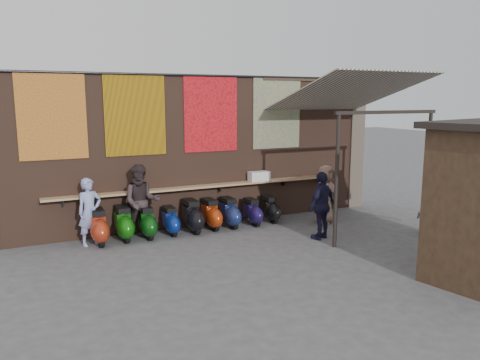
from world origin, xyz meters
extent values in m
plane|color=#474749|center=(0.00, 0.00, 0.00)|extent=(70.00, 70.00, 0.00)
cube|color=brown|center=(0.00, 2.70, 2.00)|extent=(10.00, 0.40, 4.00)
cube|color=#4C4238|center=(5.20, 2.70, 2.00)|extent=(0.50, 0.50, 4.00)
cube|color=#9E7A51|center=(0.00, 2.33, 1.10)|extent=(8.00, 0.32, 0.05)
cube|color=white|center=(1.65, 2.30, 1.26)|extent=(0.59, 0.28, 0.27)
cube|color=maroon|center=(-3.60, 2.48, 3.00)|extent=(1.50, 0.02, 2.00)
cube|color=#EFA30E|center=(-1.70, 2.48, 3.00)|extent=(1.50, 0.02, 2.00)
cube|color=red|center=(0.30, 2.48, 3.00)|extent=(1.50, 0.02, 2.00)
cube|color=#26508D|center=(2.30, 2.48, 3.00)|extent=(1.50, 0.02, 2.00)
cylinder|color=black|center=(0.00, 2.47, 3.98)|extent=(9.50, 0.06, 0.06)
imported|color=#8A95C9|center=(-2.96, 2.00, 0.80)|extent=(0.67, 0.54, 1.59)
imported|color=#312628|center=(-1.74, 2.00, 0.91)|extent=(1.01, 0.86, 1.83)
imported|color=black|center=(2.21, 0.08, 0.83)|extent=(1.06, 0.72, 1.66)
imported|color=#5C5A5F|center=(4.90, -0.87, 0.75)|extent=(0.98, 0.58, 1.50)
imported|color=#7F6051|center=(3.14, 1.24, 0.81)|extent=(0.94, 0.83, 1.61)
cube|color=gold|center=(3.53, -2.61, 2.08)|extent=(1.18, 0.30, 0.50)
cube|color=#473321|center=(3.53, -2.61, 1.05)|extent=(2.17, 0.58, 0.06)
cube|color=beige|center=(3.50, 0.90, 3.55)|extent=(3.20, 3.28, 0.97)
cube|color=#33261C|center=(3.50, 2.49, 3.95)|extent=(3.30, 0.08, 0.12)
cube|color=black|center=(3.50, -0.60, 3.08)|extent=(3.00, 0.08, 0.08)
cylinder|color=black|center=(2.10, -0.60, 1.55)|extent=(0.09, 0.09, 3.10)
cylinder|color=black|center=(4.90, -0.60, 1.55)|extent=(0.09, 0.09, 3.10)
camera|label=1|loc=(-4.36, -9.05, 3.39)|focal=35.00mm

